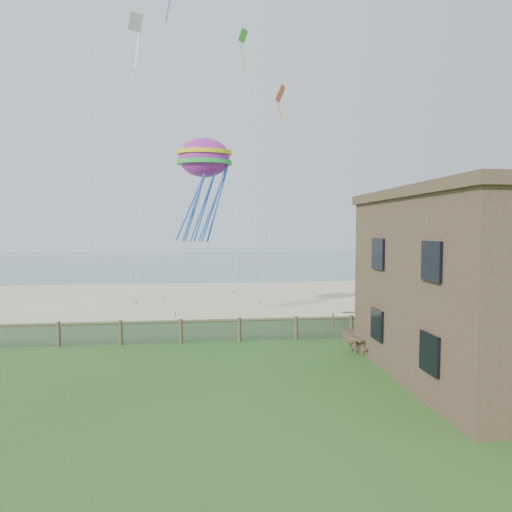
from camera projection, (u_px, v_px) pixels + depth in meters
name	position (u px, v px, depth m)	size (l,w,h in m)	color
ground	(252.00, 379.00, 17.75)	(160.00, 160.00, 0.00)	#23581E
sand_beach	(225.00, 296.00, 39.56)	(72.00, 20.00, 0.02)	#C5BA8E
ocean	(213.00, 261.00, 83.19)	(160.00, 68.00, 0.02)	slate
chainlink_fence	(239.00, 331.00, 23.67)	(36.20, 0.20, 1.25)	brown
motel_deck	(485.00, 334.00, 24.19)	(15.00, 2.00, 0.50)	brown
picnic_table	(372.00, 344.00, 21.49)	(2.02, 1.52, 0.85)	brown
octopus_kite	(205.00, 187.00, 27.41)	(3.29, 2.33, 6.78)	#F82757
kite_white	(136.00, 37.00, 30.80)	(1.12, 0.70, 3.15)	white
kite_red	(280.00, 100.00, 30.82)	(1.09, 0.70, 1.93)	#DA5526
kite_green	(243.00, 47.00, 36.23)	(0.98, 0.70, 2.73)	green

